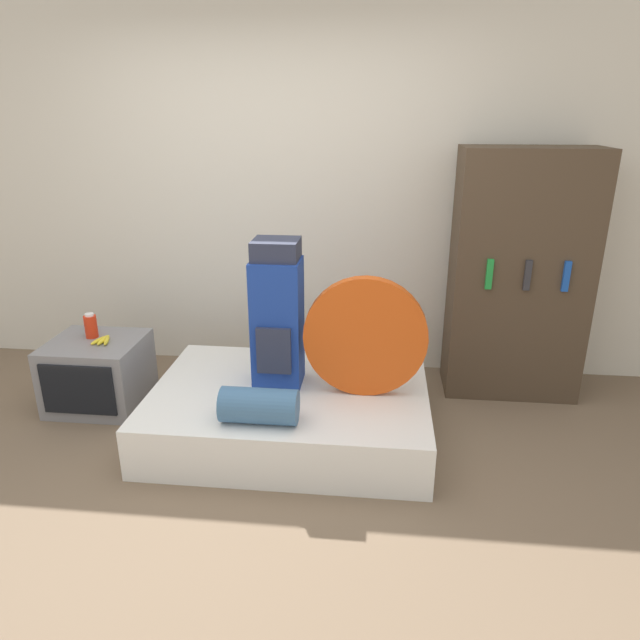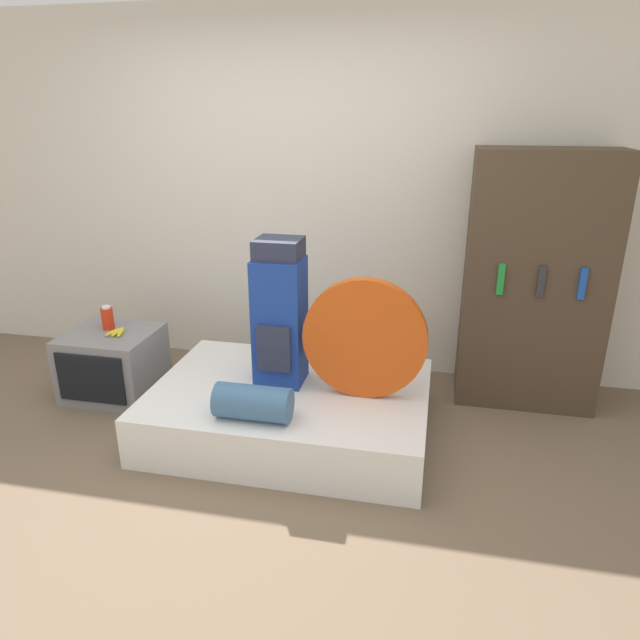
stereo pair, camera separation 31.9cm
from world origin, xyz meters
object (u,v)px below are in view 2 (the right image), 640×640
(sleeping_roll, at_px, (253,403))
(bookshelf, at_px, (535,282))
(television, at_px, (113,364))
(tent_bag, at_px, (365,339))
(backpack, at_px, (280,315))
(canister, at_px, (107,318))

(sleeping_roll, bearing_deg, bookshelf, 37.19)
(sleeping_roll, distance_m, bookshelf, 2.00)
(television, bearing_deg, tent_bag, -7.63)
(backpack, bearing_deg, television, 173.09)
(canister, bearing_deg, sleeping_roll, -28.85)
(canister, height_order, bookshelf, bookshelf)
(tent_bag, relative_size, canister, 4.30)
(backpack, distance_m, bookshelf, 1.68)
(television, distance_m, bookshelf, 2.91)
(canister, distance_m, bookshelf, 2.89)
(sleeping_roll, height_order, television, sleeping_roll)
(tent_bag, bearing_deg, bookshelf, 37.84)
(tent_bag, height_order, canister, tent_bag)
(tent_bag, distance_m, canister, 1.86)
(backpack, xyz_separation_m, bookshelf, (1.53, 0.69, 0.10))
(sleeping_roll, xyz_separation_m, bookshelf, (1.55, 1.18, 0.44))
(tent_bag, distance_m, television, 1.86)
(backpack, distance_m, tent_bag, 0.54)
(tent_bag, xyz_separation_m, sleeping_roll, (-0.55, -0.40, -0.26))
(backpack, height_order, canister, backpack)
(tent_bag, bearing_deg, canister, 170.40)
(tent_bag, bearing_deg, television, 172.37)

